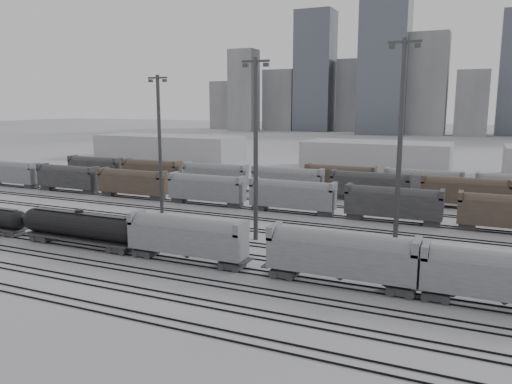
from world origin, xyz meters
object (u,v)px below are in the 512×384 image
at_px(hopper_car_a, 187,235).
at_px(tank_car_b, 80,226).
at_px(hopper_car_b, 341,254).
at_px(light_mast_c, 256,146).
at_px(hopper_car_c, 507,276).

bearing_deg(hopper_car_a, tank_car_b, 180.00).
bearing_deg(hopper_car_a, hopper_car_b, -0.00).
relative_size(tank_car_b, light_mast_c, 0.78).
relative_size(hopper_car_a, hopper_car_c, 1.02).
bearing_deg(light_mast_c, hopper_car_a, -104.45).
relative_size(tank_car_b, hopper_car_a, 1.27).
distance_m(tank_car_b, light_mast_c, 25.52).
xyz_separation_m(tank_car_b, hopper_car_b, (34.99, -0.00, 0.70)).
height_order(hopper_car_b, hopper_car_c, hopper_car_b).
relative_size(hopper_car_a, hopper_car_b, 0.97).
bearing_deg(light_mast_c, tank_car_b, -147.45).
xyz_separation_m(hopper_car_a, light_mast_c, (3.24, 12.56, 9.70)).
distance_m(tank_car_b, hopper_car_b, 34.99).
xyz_separation_m(tank_car_b, hopper_car_c, (50.28, 0.00, 0.54)).
bearing_deg(hopper_car_a, light_mast_c, 75.55).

